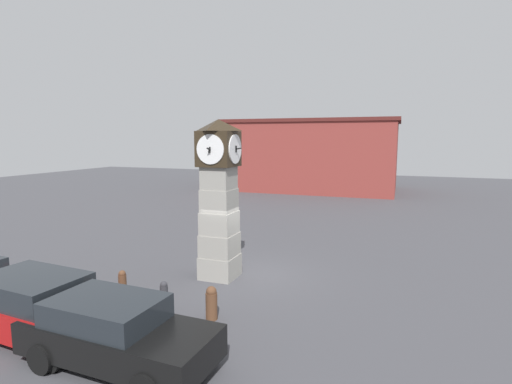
# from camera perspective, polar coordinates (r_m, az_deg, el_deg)

# --- Properties ---
(ground_plane) EXTENTS (86.01, 86.01, 0.00)m
(ground_plane) POSITION_cam_1_polar(r_m,az_deg,el_deg) (14.74, -1.31, -11.73)
(ground_plane) COLOR #424247
(clock_tower) EXTENTS (1.57, 1.66, 5.54)m
(clock_tower) POSITION_cam_1_polar(r_m,az_deg,el_deg) (13.89, -5.29, -0.89)
(clock_tower) COLOR gray
(clock_tower) RESTS_ON ground_plane
(bollard_near_tower) EXTENTS (0.26, 0.26, 0.87)m
(bollard_near_tower) POSITION_cam_1_polar(r_m,az_deg,el_deg) (13.13, -23.19, -12.81)
(bollard_near_tower) COLOR maroon
(bollard_near_tower) RESTS_ON ground_plane
(bollard_mid_row) EXTENTS (0.23, 0.23, 1.09)m
(bollard_mid_row) POSITION_cam_1_polar(r_m,az_deg,el_deg) (12.61, -18.50, -12.89)
(bollard_mid_row) COLOR brown
(bollard_mid_row) RESTS_ON ground_plane
(bollard_far_row) EXTENTS (0.22, 0.22, 0.96)m
(bollard_far_row) POSITION_cam_1_polar(r_m,az_deg,el_deg) (11.79, -12.99, -14.49)
(bollard_far_row) COLOR #333338
(bollard_far_row) RESTS_ON ground_plane
(bollard_end_row) EXTENTS (0.32, 0.32, 0.93)m
(bollard_end_row) POSITION_cam_1_polar(r_m,az_deg,el_deg) (11.30, -6.38, -15.44)
(bollard_end_row) COLOR brown
(bollard_end_row) RESTS_ON ground_plane
(car_near_tower) EXTENTS (4.66, 2.25, 1.55)m
(car_near_tower) POSITION_cam_1_polar(r_m,az_deg,el_deg) (11.51, -28.55, -14.23)
(car_near_tower) COLOR #A51111
(car_near_tower) RESTS_ON ground_plane
(car_by_building) EXTENTS (4.35, 2.00, 1.48)m
(car_by_building) POSITION_cam_1_polar(r_m,az_deg,el_deg) (9.60, -19.36, -18.33)
(car_by_building) COLOR black
(car_by_building) RESTS_ON ground_plane
(warehouse_blue_far) EXTENTS (15.83, 9.61, 6.60)m
(warehouse_blue_far) POSITION_cam_1_polar(r_m,az_deg,el_deg) (38.93, 8.17, 5.27)
(warehouse_blue_far) COLOR maroon
(warehouse_blue_far) RESTS_ON ground_plane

